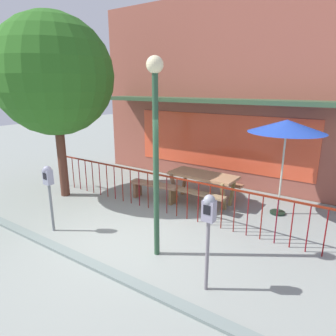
{
  "coord_description": "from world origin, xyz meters",
  "views": [
    {
      "loc": [
        3.77,
        -3.97,
        3.03
      ],
      "look_at": [
        -0.23,
        2.0,
        1.03
      ],
      "focal_mm": 31.69,
      "sensor_mm": 36.0,
      "label": 1
    }
  ],
  "objects_px": {
    "patio_umbrella": "(287,127)",
    "street_lamp": "(156,130)",
    "patio_bench": "(154,188)",
    "parking_meter_far": "(209,218)",
    "street_tree": "(54,76)",
    "parking_meter_near": "(48,181)",
    "picnic_table_left": "(203,180)"
  },
  "relations": [
    {
      "from": "patio_umbrella",
      "to": "street_lamp",
      "type": "relative_size",
      "value": 0.66
    },
    {
      "from": "patio_umbrella",
      "to": "patio_bench",
      "type": "xyz_separation_m",
      "value": [
        -3.04,
        -0.95,
        -1.78
      ]
    },
    {
      "from": "parking_meter_far",
      "to": "street_tree",
      "type": "height_order",
      "value": "street_tree"
    },
    {
      "from": "parking_meter_near",
      "to": "parking_meter_far",
      "type": "height_order",
      "value": "parking_meter_far"
    },
    {
      "from": "picnic_table_left",
      "to": "patio_umbrella",
      "type": "bearing_deg",
      "value": 9.43
    },
    {
      "from": "patio_umbrella",
      "to": "parking_meter_near",
      "type": "xyz_separation_m",
      "value": [
        -3.81,
        -3.61,
        -1.01
      ]
    },
    {
      "from": "patio_umbrella",
      "to": "street_lamp",
      "type": "distance_m",
      "value": 3.42
    },
    {
      "from": "parking_meter_near",
      "to": "parking_meter_far",
      "type": "distance_m",
      "value": 3.62
    },
    {
      "from": "patio_bench",
      "to": "parking_meter_near",
      "type": "xyz_separation_m",
      "value": [
        -0.76,
        -2.66,
        0.77
      ]
    },
    {
      "from": "patio_umbrella",
      "to": "parking_meter_far",
      "type": "bearing_deg",
      "value": -93.1
    },
    {
      "from": "patio_bench",
      "to": "street_lamp",
      "type": "bearing_deg",
      "value": -52.79
    },
    {
      "from": "street_tree",
      "to": "parking_meter_near",
      "type": "bearing_deg",
      "value": -44.05
    },
    {
      "from": "patio_bench",
      "to": "street_lamp",
      "type": "height_order",
      "value": "street_lamp"
    },
    {
      "from": "patio_umbrella",
      "to": "parking_meter_far",
      "type": "height_order",
      "value": "patio_umbrella"
    },
    {
      "from": "street_tree",
      "to": "parking_meter_far",
      "type": "bearing_deg",
      "value": -15.38
    },
    {
      "from": "street_tree",
      "to": "street_lamp",
      "type": "bearing_deg",
      "value": -14.64
    },
    {
      "from": "street_tree",
      "to": "street_lamp",
      "type": "xyz_separation_m",
      "value": [
        3.99,
        -1.04,
        -0.96
      ]
    },
    {
      "from": "parking_meter_far",
      "to": "street_tree",
      "type": "xyz_separation_m",
      "value": [
        -5.21,
        1.43,
        2.08
      ]
    },
    {
      "from": "patio_bench",
      "to": "street_tree",
      "type": "bearing_deg",
      "value": -154.55
    },
    {
      "from": "patio_umbrella",
      "to": "street_tree",
      "type": "relative_size",
      "value": 0.48
    },
    {
      "from": "patio_bench",
      "to": "parking_meter_far",
      "type": "height_order",
      "value": "parking_meter_far"
    },
    {
      "from": "parking_meter_near",
      "to": "street_tree",
      "type": "relative_size",
      "value": 0.3
    },
    {
      "from": "patio_bench",
      "to": "parking_meter_far",
      "type": "distance_m",
      "value": 3.92
    },
    {
      "from": "street_lamp",
      "to": "patio_bench",
      "type": "bearing_deg",
      "value": 127.21
    },
    {
      "from": "parking_meter_near",
      "to": "picnic_table_left",
      "type": "bearing_deg",
      "value": 60.12
    },
    {
      "from": "parking_meter_near",
      "to": "parking_meter_far",
      "type": "bearing_deg",
      "value": 1.69
    },
    {
      "from": "picnic_table_left",
      "to": "patio_umbrella",
      "type": "xyz_separation_m",
      "value": [
        1.91,
        0.32,
        1.52
      ]
    },
    {
      "from": "picnic_table_left",
      "to": "street_lamp",
      "type": "distance_m",
      "value": 3.32
    },
    {
      "from": "picnic_table_left",
      "to": "patio_umbrella",
      "type": "distance_m",
      "value": 2.46
    },
    {
      "from": "parking_meter_near",
      "to": "parking_meter_far",
      "type": "relative_size",
      "value": 0.94
    },
    {
      "from": "patio_bench",
      "to": "street_lamp",
      "type": "relative_size",
      "value": 0.41
    },
    {
      "from": "patio_bench",
      "to": "parking_meter_far",
      "type": "xyz_separation_m",
      "value": [
        2.86,
        -2.55,
        0.85
      ]
    }
  ]
}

